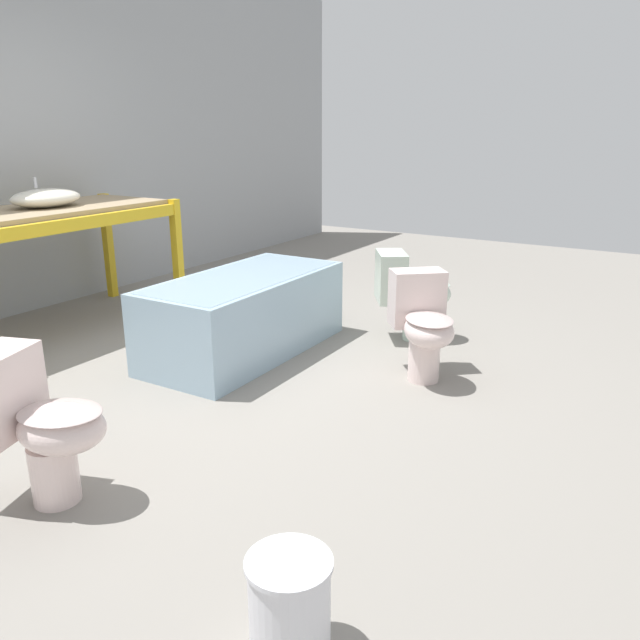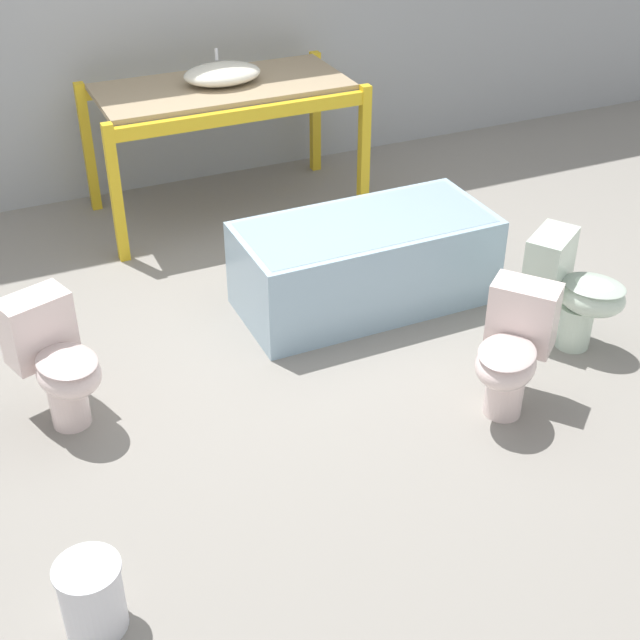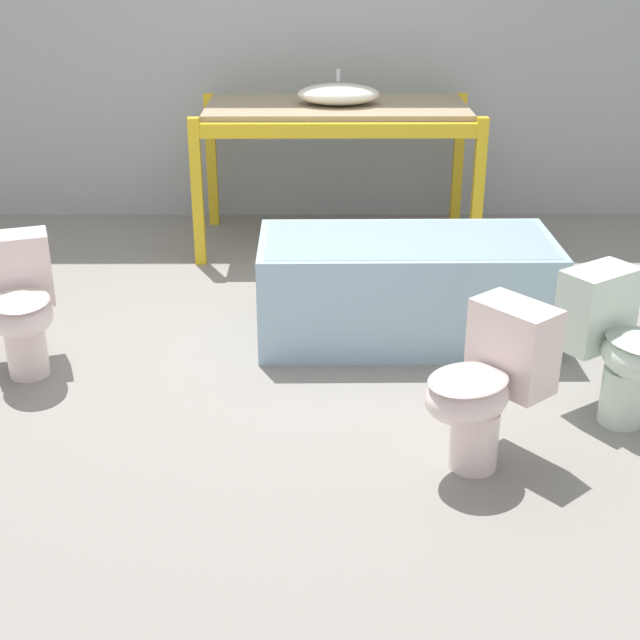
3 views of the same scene
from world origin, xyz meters
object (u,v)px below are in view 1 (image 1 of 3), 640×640
at_px(toilet_near, 423,322).
at_px(toilet_far, 36,421).
at_px(sink_basin, 46,198).
at_px(toilet_extra, 410,292).
at_px(bathtub_main, 245,309).
at_px(bucket_white, 290,605).

height_order(toilet_near, toilet_far, same).
distance_m(sink_basin, toilet_extra, 2.83).
xyz_separation_m(sink_basin, toilet_far, (-1.60, -2.00, -0.66)).
distance_m(bathtub_main, toilet_near, 1.27).
height_order(sink_basin, toilet_far, sink_basin).
height_order(toilet_extra, bucket_white, toilet_extra).
bearing_deg(toilet_near, toilet_extra, 79.46).
bearing_deg(bucket_white, toilet_near, 12.61).
height_order(toilet_far, toilet_extra, same).
bearing_deg(bucket_white, bathtub_main, 40.40).
xyz_separation_m(bathtub_main, toilet_far, (-1.92, -0.39, 0.05)).
bearing_deg(toilet_extra, sink_basin, 81.87).
bearing_deg(toilet_far, bathtub_main, -7.14).
height_order(bathtub_main, toilet_far, toilet_far).
distance_m(sink_basin, toilet_near, 2.98).
xyz_separation_m(toilet_extra, bucket_white, (-2.93, -0.88, -0.20)).
bearing_deg(toilet_far, toilet_near, -40.57).
xyz_separation_m(toilet_near, toilet_extra, (0.65, 0.37, 0.00)).
bearing_deg(toilet_near, bucket_white, -117.31).
distance_m(sink_basin, toilet_far, 2.64).
xyz_separation_m(bathtub_main, toilet_extra, (0.86, -0.88, 0.05)).
distance_m(toilet_near, bucket_white, 2.34).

